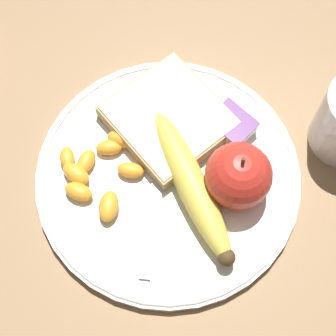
# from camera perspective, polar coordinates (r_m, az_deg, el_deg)

# --- Properties ---
(ground_plane) EXTENTS (3.00, 3.00, 0.00)m
(ground_plane) POSITION_cam_1_polar(r_m,az_deg,el_deg) (0.61, -0.00, -1.13)
(ground_plane) COLOR olive
(plate) EXTENTS (0.28, 0.28, 0.01)m
(plate) POSITION_cam_1_polar(r_m,az_deg,el_deg) (0.60, -0.00, -0.86)
(plate) COLOR white
(plate) RESTS_ON ground_plane
(apple) EXTENTS (0.07, 0.07, 0.08)m
(apple) POSITION_cam_1_polar(r_m,az_deg,el_deg) (0.56, 7.17, -0.78)
(apple) COLOR red
(apple) RESTS_ON plate
(banana) EXTENTS (0.18, 0.10, 0.03)m
(banana) POSITION_cam_1_polar(r_m,az_deg,el_deg) (0.58, 2.41, -1.75)
(banana) COLOR #E0CC4C
(banana) RESTS_ON plate
(bread_slice) EXTENTS (0.13, 0.12, 0.02)m
(bread_slice) POSITION_cam_1_polar(r_m,az_deg,el_deg) (0.61, 0.10, 5.01)
(bread_slice) COLOR tan
(bread_slice) RESTS_ON plate
(fork) EXTENTS (0.11, 0.14, 0.00)m
(fork) POSITION_cam_1_polar(r_m,az_deg,el_deg) (0.59, -1.15, -2.16)
(fork) COLOR silver
(fork) RESTS_ON plate
(jam_packet) EXTENTS (0.05, 0.04, 0.02)m
(jam_packet) POSITION_cam_1_polar(r_m,az_deg,el_deg) (0.61, 6.50, 4.30)
(jam_packet) COLOR white
(jam_packet) RESTS_ON plate
(orange_segment_0) EXTENTS (0.03, 0.03, 0.02)m
(orange_segment_0) POSITION_cam_1_polar(r_m,az_deg,el_deg) (0.60, -8.33, 0.65)
(orange_segment_0) COLOR #F9A32D
(orange_segment_0) RESTS_ON plate
(orange_segment_1) EXTENTS (0.03, 0.03, 0.02)m
(orange_segment_1) POSITION_cam_1_polar(r_m,az_deg,el_deg) (0.60, -6.00, 2.09)
(orange_segment_1) COLOR #F9A32D
(orange_segment_1) RESTS_ON plate
(orange_segment_2) EXTENTS (0.03, 0.03, 0.02)m
(orange_segment_2) POSITION_cam_1_polar(r_m,az_deg,el_deg) (0.59, -3.82, -0.23)
(orange_segment_2) COLOR #F9A32D
(orange_segment_2) RESTS_ON plate
(orange_segment_3) EXTENTS (0.04, 0.04, 0.02)m
(orange_segment_3) POSITION_cam_1_polar(r_m,az_deg,el_deg) (0.58, -6.04, -3.90)
(orange_segment_3) COLOR #F9A32D
(orange_segment_3) RESTS_ON plate
(orange_segment_4) EXTENTS (0.04, 0.03, 0.02)m
(orange_segment_4) POSITION_cam_1_polar(r_m,az_deg,el_deg) (0.59, -9.07, -2.39)
(orange_segment_4) COLOR #F9A32D
(orange_segment_4) RESTS_ON plate
(orange_segment_5) EXTENTS (0.04, 0.04, 0.02)m
(orange_segment_5) POSITION_cam_1_polar(r_m,az_deg,el_deg) (0.61, -4.58, 3.02)
(orange_segment_5) COLOR #F9A32D
(orange_segment_5) RESTS_ON plate
(orange_segment_6) EXTENTS (0.03, 0.03, 0.01)m
(orange_segment_6) POSITION_cam_1_polar(r_m,az_deg,el_deg) (0.61, -10.20, 1.01)
(orange_segment_6) COLOR #F9A32D
(orange_segment_6) RESTS_ON plate
(orange_segment_7) EXTENTS (0.03, 0.02, 0.02)m
(orange_segment_7) POSITION_cam_1_polar(r_m,az_deg,el_deg) (0.60, -9.33, -0.58)
(orange_segment_7) COLOR #F9A32D
(orange_segment_7) RESTS_ON plate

